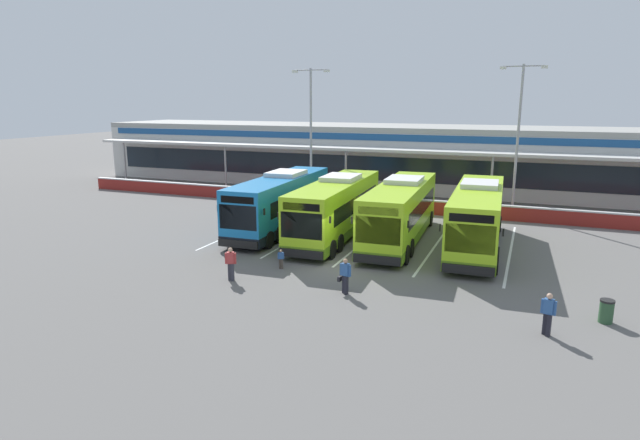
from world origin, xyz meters
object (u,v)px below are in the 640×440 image
(pedestrian_in_dark_coat, at_px, (548,313))
(litter_bin, at_px, (606,311))
(coach_bus_left_centre, at_px, (336,209))
(pedestrian_with_handbag, at_px, (345,275))
(pedestrian_near_bin, at_px, (231,263))
(lamp_post_centre, at_px, (518,130))
(coach_bus_right_centre, at_px, (477,218))
(coach_bus_leftmost, at_px, (281,203))
(coach_bus_centre, at_px, (400,212))
(pedestrian_child, at_px, (281,258))
(lamp_post_west, at_px, (311,127))

(pedestrian_in_dark_coat, height_order, litter_bin, pedestrian_in_dark_coat)
(coach_bus_left_centre, xyz_separation_m, pedestrian_with_handbag, (3.87, -9.35, -0.93))
(pedestrian_in_dark_coat, relative_size, litter_bin, 1.74)
(pedestrian_near_bin, bearing_deg, lamp_post_centre, 61.31)
(coach_bus_right_centre, bearing_deg, coach_bus_leftmost, -179.95)
(coach_bus_centre, relative_size, pedestrian_child, 12.20)
(pedestrian_child, bearing_deg, pedestrian_in_dark_coat, -15.44)
(litter_bin, bearing_deg, lamp_post_centre, 101.89)
(pedestrian_child, bearing_deg, coach_bus_right_centre, 41.12)
(coach_bus_right_centre, bearing_deg, pedestrian_in_dark_coat, -71.69)
(coach_bus_left_centre, height_order, coach_bus_centre, same)
(coach_bus_right_centre, height_order, pedestrian_child, coach_bus_right_centre)
(pedestrian_with_handbag, height_order, pedestrian_in_dark_coat, same)
(lamp_post_west, bearing_deg, coach_bus_leftmost, -78.14)
(pedestrian_with_handbag, bearing_deg, pedestrian_near_bin, -176.31)
(pedestrian_in_dark_coat, bearing_deg, coach_bus_leftmost, 145.56)
(lamp_post_west, height_order, lamp_post_centre, same)
(pedestrian_in_dark_coat, distance_m, litter_bin, 3.01)
(pedestrian_with_handbag, bearing_deg, lamp_post_west, 116.71)
(coach_bus_centre, xyz_separation_m, pedestrian_in_dark_coat, (8.18, -11.13, -0.91))
(coach_bus_centre, relative_size, pedestrian_near_bin, 7.56)
(coach_bus_leftmost, bearing_deg, pedestrian_with_handbag, -51.03)
(lamp_post_west, bearing_deg, coach_bus_left_centre, -59.85)
(coach_bus_centre, distance_m, pedestrian_in_dark_coat, 13.84)
(coach_bus_left_centre, relative_size, litter_bin, 13.18)
(pedestrian_with_handbag, xyz_separation_m, pedestrian_near_bin, (-5.64, -0.36, 0.02))
(coach_bus_right_centre, distance_m, lamp_post_centre, 12.28)
(pedestrian_in_dark_coat, bearing_deg, pedestrian_child, 164.56)
(pedestrian_child, bearing_deg, lamp_post_centre, 61.40)
(pedestrian_in_dark_coat, bearing_deg, coach_bus_left_centre, 138.79)
(coach_bus_left_centre, xyz_separation_m, lamp_post_centre, (10.02, 11.82, 4.50))
(coach_bus_left_centre, relative_size, coach_bus_centre, 1.00)
(pedestrian_in_dark_coat, height_order, pedestrian_child, pedestrian_in_dark_coat)
(litter_bin, bearing_deg, pedestrian_with_handbag, -175.77)
(coach_bus_right_centre, height_order, pedestrian_with_handbag, coach_bus_right_centre)
(coach_bus_left_centre, relative_size, pedestrian_with_handbag, 7.56)
(coach_bus_left_centre, bearing_deg, pedestrian_in_dark_coat, -41.21)
(coach_bus_right_centre, distance_m, pedestrian_child, 11.78)
(pedestrian_in_dark_coat, xyz_separation_m, lamp_post_west, (-18.42, 21.42, 5.42))
(pedestrian_near_bin, xyz_separation_m, lamp_post_centre, (11.79, 21.54, 5.42))
(lamp_post_west, bearing_deg, litter_bin, -43.24)
(coach_bus_centre, distance_m, litter_bin, 13.80)
(coach_bus_right_centre, distance_m, litter_bin, 10.88)
(coach_bus_leftmost, xyz_separation_m, coach_bus_left_centre, (4.09, -0.49, 0.00))
(coach_bus_right_centre, xyz_separation_m, pedestrian_with_handbag, (-4.60, -9.86, -0.93))
(coach_bus_centre, xyz_separation_m, pedestrian_with_handbag, (-0.11, -9.83, -0.93))
(pedestrian_with_handbag, height_order, litter_bin, pedestrian_with_handbag)
(coach_bus_leftmost, distance_m, coach_bus_right_centre, 12.57)
(coach_bus_leftmost, relative_size, litter_bin, 13.18)
(coach_bus_centre, bearing_deg, pedestrian_child, -119.47)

